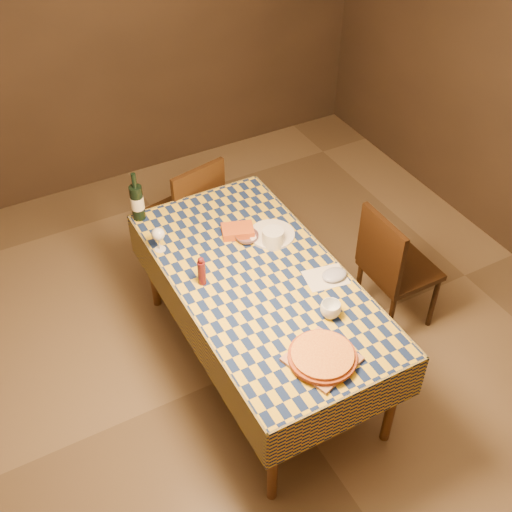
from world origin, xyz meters
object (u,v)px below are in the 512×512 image
(dining_table, at_px, (260,288))
(bowl, at_px, (247,237))
(chair_far, at_px, (191,210))
(wine_bottle, at_px, (137,202))
(white_plate, at_px, (272,234))
(chair_right, at_px, (392,265))
(pizza, at_px, (322,356))
(cutting_board, at_px, (322,359))

(dining_table, relative_size, bowl, 12.73)
(chair_far, bearing_deg, dining_table, -91.77)
(wine_bottle, xyz_separation_m, white_plate, (0.65, -0.56, -0.12))
(wine_bottle, bearing_deg, white_plate, -40.36)
(dining_table, height_order, chair_far, chair_far)
(white_plate, distance_m, chair_right, 0.82)
(pizza, bearing_deg, wine_bottle, 104.34)
(pizza, height_order, chair_far, chair_far)
(bowl, bearing_deg, cutting_board, -96.03)
(cutting_board, xyz_separation_m, chair_far, (0.05, 1.75, -0.26))
(bowl, distance_m, white_plate, 0.16)
(dining_table, height_order, chair_right, chair_right)
(dining_table, bearing_deg, chair_far, 88.23)
(bowl, xyz_separation_m, white_plate, (0.16, -0.03, -0.01))
(bowl, bearing_deg, dining_table, -105.11)
(cutting_board, xyz_separation_m, bowl, (0.11, 1.01, 0.01))
(wine_bottle, xyz_separation_m, chair_far, (0.44, 0.22, -0.37))
(white_plate, bearing_deg, chair_right, -28.61)
(dining_table, distance_m, chair_far, 1.09)
(dining_table, distance_m, pizza, 0.68)
(wine_bottle, relative_size, chair_far, 0.36)
(pizza, xyz_separation_m, bowl, (0.11, 1.01, -0.01))
(dining_table, bearing_deg, chair_right, -4.31)
(pizza, xyz_separation_m, chair_right, (0.94, 0.60, -0.28))
(dining_table, distance_m, chair_right, 0.95)
(cutting_board, bearing_deg, chair_right, 32.64)
(bowl, height_order, chair_far, chair_far)
(cutting_board, relative_size, chair_far, 0.33)
(cutting_board, distance_m, wine_bottle, 1.59)
(dining_table, bearing_deg, white_plate, 50.62)
(pizza, relative_size, white_plate, 1.33)
(white_plate, height_order, chair_far, chair_far)
(cutting_board, bearing_deg, wine_bottle, 104.34)
(wine_bottle, relative_size, chair_right, 0.36)
(cutting_board, relative_size, wine_bottle, 0.90)
(chair_far, xyz_separation_m, chair_right, (0.89, -1.15, 0.00))
(white_plate, bearing_deg, wine_bottle, 139.64)
(dining_table, xyz_separation_m, wine_bottle, (-0.41, 0.86, 0.20))
(pizza, relative_size, bowl, 2.61)
(dining_table, relative_size, wine_bottle, 5.47)
(white_plate, relative_size, chair_right, 0.31)
(pizza, height_order, bowl, pizza)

